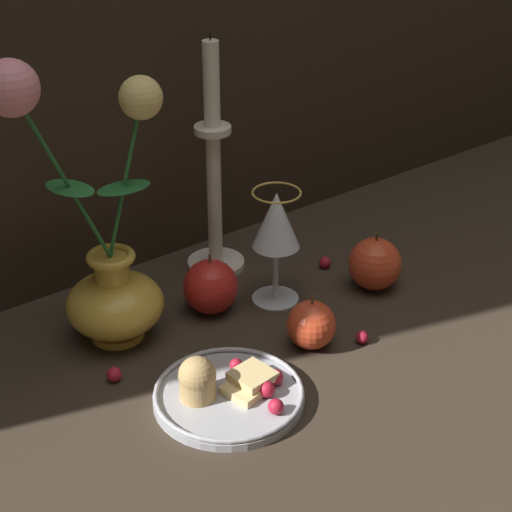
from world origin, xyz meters
TOP-DOWN VIEW (x-y plane):
  - ground_plane at (0.00, 0.00)m, footprint 2.40×2.40m
  - vase at (-0.15, 0.11)m, footprint 0.22×0.13m
  - plate_with_pastries at (-0.11, -0.09)m, footprint 0.18×0.18m
  - wine_glass at (0.08, 0.05)m, footprint 0.07×0.07m
  - candlestick at (0.07, 0.18)m, footprint 0.09×0.09m
  - apple_beside_vase at (0.21, -0.01)m, footprint 0.08×0.08m
  - apple_near_glass at (0.05, -0.07)m, footprint 0.06×0.06m
  - apple_at_table_edge at (-0.01, 0.08)m, footprint 0.08×0.08m
  - berry_near_plate at (-0.19, 0.02)m, footprint 0.02×0.02m
  - berry_front_center at (0.10, -0.10)m, footprint 0.02×0.02m
  - berry_by_glass_stem at (0.20, 0.08)m, footprint 0.02×0.02m

SIDE VIEW (x-z plane):
  - ground_plane at x=0.00m, z-range 0.00..0.00m
  - berry_front_center at x=0.10m, z-range 0.00..0.02m
  - berry_by_glass_stem at x=0.20m, z-range 0.00..0.02m
  - berry_near_plate at x=-0.19m, z-range 0.00..0.02m
  - plate_with_pastries at x=-0.11m, z-range -0.02..0.05m
  - apple_near_glass at x=0.05m, z-range -0.01..0.07m
  - apple_at_table_edge at x=-0.01m, z-range -0.01..0.08m
  - apple_beside_vase at x=0.21m, z-range -0.01..0.08m
  - vase at x=-0.15m, z-range -0.08..0.31m
  - wine_glass at x=0.08m, z-range 0.03..0.20m
  - candlestick at x=0.07m, z-range -0.04..0.31m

